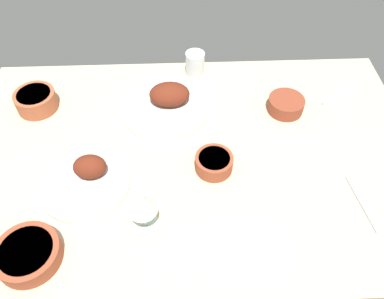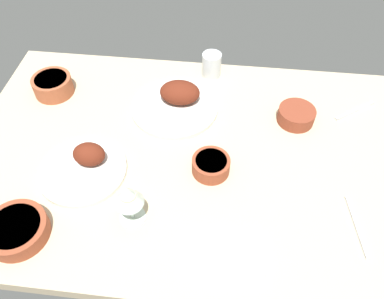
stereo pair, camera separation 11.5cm
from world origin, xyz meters
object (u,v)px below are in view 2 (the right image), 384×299
(plate_near_viewer, at_px, (85,165))
(water_tumbler, at_px, (212,65))
(wine_glass, at_px, (128,197))
(spoon_loose, at_px, (357,226))
(folded_napkin, at_px, (227,250))
(plate_far_side, at_px, (177,101))
(bowl_soup, at_px, (296,115))
(bowl_sauce, at_px, (16,230))
(fork_loose, at_px, (355,111))
(bowl_potatoes, at_px, (53,85))
(bowl_pasta, at_px, (211,165))

(plate_near_viewer, relative_size, water_tumbler, 2.93)
(wine_glass, xyz_separation_m, spoon_loose, (-0.59, -0.04, -0.10))
(water_tumbler, relative_size, folded_napkin, 0.47)
(plate_far_side, xyz_separation_m, bowl_soup, (-0.39, 0.02, 0.00))
(bowl_sauce, xyz_separation_m, water_tumbler, (-0.44, -0.71, 0.02))
(bowl_sauce, bearing_deg, plate_near_viewer, -115.95)
(bowl_sauce, height_order, fork_loose, bowl_sauce)
(bowl_potatoes, bearing_deg, bowl_pasta, 153.79)
(plate_far_side, distance_m, folded_napkin, 0.54)
(plate_far_side, relative_size, spoon_loose, 1.61)
(plate_near_viewer, xyz_separation_m, water_tumbler, (-0.33, -0.48, 0.02))
(plate_far_side, xyz_separation_m, bowl_potatoes, (0.44, -0.02, 0.01))
(folded_napkin, bearing_deg, plate_near_viewer, -26.27)
(spoon_loose, bearing_deg, bowl_potatoes, 58.07)
(bowl_pasta, bearing_deg, spoon_loose, 160.32)
(plate_far_side, height_order, bowl_soup, plate_far_side)
(water_tumbler, height_order, folded_napkin, water_tumbler)
(plate_far_side, distance_m, bowl_sauce, 0.62)
(bowl_soup, bearing_deg, plate_far_side, -3.09)
(bowl_pasta, bearing_deg, water_tumbler, -85.49)
(bowl_soup, relative_size, wine_glass, 0.85)
(wine_glass, bearing_deg, water_tumbler, -104.28)
(fork_loose, xyz_separation_m, spoon_loose, (0.06, 0.44, 0.00))
(wine_glass, bearing_deg, folded_napkin, 164.96)
(bowl_potatoes, relative_size, wine_glass, 0.96)
(bowl_pasta, distance_m, folded_napkin, 0.26)
(bowl_potatoes, bearing_deg, plate_far_side, 176.86)
(wine_glass, bearing_deg, plate_near_viewer, -39.64)
(wine_glass, relative_size, spoon_loose, 0.78)
(wine_glass, bearing_deg, bowl_soup, -137.29)
(fork_loose, bearing_deg, plate_far_side, 148.75)
(bowl_sauce, height_order, folded_napkin, bowl_sauce)
(bowl_soup, distance_m, bowl_sauce, 0.89)
(bowl_sauce, bearing_deg, fork_loose, -148.77)
(plate_near_viewer, relative_size, fork_loose, 1.54)
(plate_far_side, bearing_deg, bowl_pasta, 117.82)
(bowl_pasta, distance_m, spoon_loose, 0.42)
(bowl_soup, xyz_separation_m, wine_glass, (0.45, 0.42, 0.07))
(plate_near_viewer, distance_m, spoon_loose, 0.77)
(plate_near_viewer, distance_m, folded_napkin, 0.47)
(wine_glass, xyz_separation_m, fork_loose, (-0.65, -0.48, -0.10))
(bowl_pasta, xyz_separation_m, spoon_loose, (-0.40, 0.14, -0.02))
(water_tumbler, bearing_deg, bowl_soup, 144.76)
(plate_far_side, bearing_deg, folded_napkin, 111.25)
(water_tumbler, bearing_deg, spoon_loose, 126.34)
(bowl_soup, xyz_separation_m, bowl_pasta, (0.26, 0.24, 0.00))
(fork_loose, height_order, spoon_loose, same)
(plate_near_viewer, distance_m, bowl_sauce, 0.25)
(bowl_potatoes, xyz_separation_m, wine_glass, (-0.38, 0.46, 0.07))
(bowl_soup, height_order, folded_napkin, bowl_soup)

